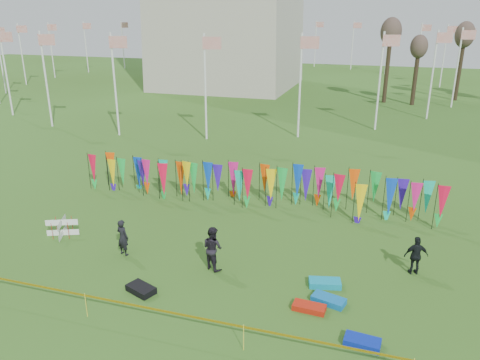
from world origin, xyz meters
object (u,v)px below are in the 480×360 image
(kite_bag_red, at_px, (309,307))
(kite_bag_black, at_px, (141,289))
(box_kite, at_px, (62,228))
(person_mid, at_px, (213,248))
(kite_bag_turquoise, at_px, (325,283))
(kite_bag_teal, at_px, (329,300))
(kite_bag_blue, at_px, (362,342))
(person_right, at_px, (416,256))
(person_left, at_px, (123,237))

(kite_bag_red, relative_size, kite_bag_black, 1.05)
(box_kite, xyz_separation_m, person_mid, (7.42, -0.64, 0.49))
(kite_bag_turquoise, xyz_separation_m, kite_bag_teal, (0.27, -1.03, -0.01))
(box_kite, height_order, person_mid, person_mid)
(person_mid, relative_size, kite_bag_blue, 1.66)
(person_right, distance_m, kite_bag_teal, 4.15)
(kite_bag_blue, height_order, kite_bag_teal, kite_bag_blue)
(person_left, bearing_deg, kite_bag_blue, 179.11)
(box_kite, bearing_deg, person_left, -11.33)
(person_right, bearing_deg, kite_bag_red, 29.66)
(kite_bag_red, bearing_deg, kite_bag_black, -172.91)
(kite_bag_blue, xyz_separation_m, kite_bag_red, (-1.82, 1.28, -0.01))
(person_right, height_order, kite_bag_blue, person_right)
(person_mid, xyz_separation_m, kite_bag_turquoise, (4.36, 0.05, -0.77))
(kite_bag_turquoise, xyz_separation_m, kite_bag_blue, (1.52, -2.93, -0.00))
(person_mid, bearing_deg, kite_bag_turquoise, -153.35)
(person_mid, distance_m, kite_bag_blue, 6.59)
(person_left, relative_size, kite_bag_black, 1.50)
(person_mid, relative_size, person_right, 1.15)
(person_left, distance_m, kite_bag_blue, 10.20)
(kite_bag_turquoise, bearing_deg, kite_bag_teal, -75.36)
(person_mid, xyz_separation_m, kite_bag_black, (-1.87, -2.33, -0.76))
(person_left, distance_m, person_mid, 3.91)
(box_kite, height_order, kite_bag_teal, box_kite)
(kite_bag_turquoise, bearing_deg, kite_bag_red, -100.39)
(box_kite, xyz_separation_m, person_right, (14.92, 1.30, 0.38))
(person_left, bearing_deg, kite_bag_black, 146.99)
(person_mid, height_order, kite_bag_turquoise, person_mid)
(box_kite, relative_size, person_left, 0.51)
(box_kite, xyz_separation_m, kite_bag_blue, (13.29, -3.52, -0.29))
(person_mid, distance_m, kite_bag_black, 3.09)
(person_left, relative_size, kite_bag_turquoise, 1.36)
(kite_bag_red, bearing_deg, kite_bag_turquoise, 79.61)
(person_right, bearing_deg, box_kite, -11.11)
(kite_bag_red, xyz_separation_m, kite_bag_teal, (0.57, 0.62, 0.01))
(person_left, height_order, person_right, person_left)
(box_kite, distance_m, person_mid, 7.46)
(person_left, relative_size, kite_bag_red, 1.43)
(box_kite, xyz_separation_m, kite_bag_black, (5.55, -2.97, -0.28))
(box_kite, height_order, kite_bag_blue, box_kite)
(person_right, distance_m, kite_bag_blue, 5.13)
(person_right, xyz_separation_m, kite_bag_teal, (-2.87, -2.92, -0.66))
(kite_bag_blue, bearing_deg, box_kite, 165.18)
(person_left, relative_size, kite_bag_teal, 1.38)
(person_left, xyz_separation_m, kite_bag_turquoise, (8.26, 0.11, -0.67))
(box_kite, height_order, kite_bag_red, box_kite)
(box_kite, xyz_separation_m, kite_bag_teal, (12.04, -1.62, -0.29))
(person_left, height_order, kite_bag_black, person_left)
(person_right, height_order, kite_bag_black, person_right)
(person_left, bearing_deg, person_mid, -163.89)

